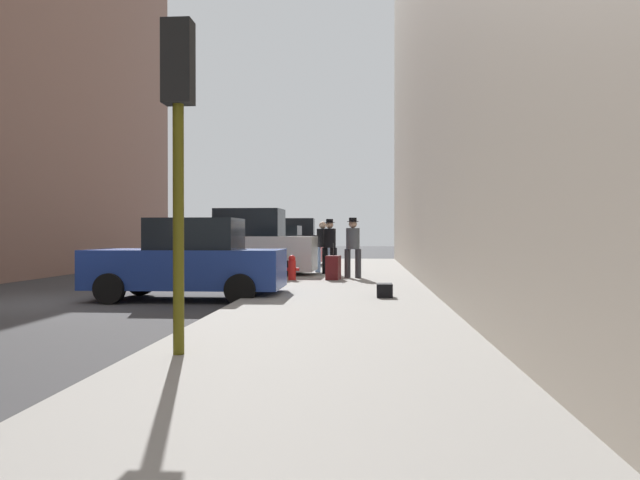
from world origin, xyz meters
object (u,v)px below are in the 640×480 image
Objects in this scene: rolling_suitcase at (333,268)px; duffel_bag at (385,290)px; pedestrian_with_fedora at (330,243)px; pedestrian_in_jeans at (323,244)px; parked_red_hatchback at (274,248)px; pedestrian_with_beanie at (353,244)px; parked_white_van at (245,247)px; fire_hydrant at (292,268)px; traffic_light at (178,113)px; parked_black_suv at (292,242)px; parked_blue_sedan at (189,261)px.

rolling_suitcase is 2.36× the size of duffel_bag.
pedestrian_with_fedora is 0.97m from pedestrian_in_jeans.
pedestrian_with_beanie is (3.49, -7.69, 0.29)m from parked_red_hatchback.
pedestrian_in_jeans is (2.42, -5.10, 0.26)m from parked_red_hatchback.
fire_hydrant is (1.80, -2.44, -0.54)m from parked_white_van.
parked_red_hatchback is 9.63× the size of duffel_bag.
parked_white_van reaches higher than pedestrian_with_beanie.
traffic_light reaches higher than parked_red_hatchback.
parked_white_van is at bearing -154.23° from pedestrian_in_jeans.
pedestrian_with_beanie is at bearing -67.47° from pedestrian_in_jeans.
parked_red_hatchback is 6.61m from pedestrian_with_fedora.
pedestrian_with_beanie is at bearing -76.03° from parked_black_suv.
pedestrian_with_beanie reaches higher than rolling_suitcase.
pedestrian_in_jeans is (2.42, 1.17, 0.07)m from parked_white_van.
parked_black_suv is 25.99m from traffic_light.
parked_blue_sedan is 4.33m from duffel_bag.
pedestrian_with_beanie is 1.00× the size of pedestrian_with_fedora.
pedestrian_with_beanie is at bearing -65.57° from parked_red_hatchback.
pedestrian_in_jeans is (2.42, -11.45, 0.07)m from parked_black_suv.
parked_white_van is 6.60× the size of fire_hydrant.
duffel_bag is at bearing -7.71° from parked_blue_sedan.
rolling_suitcase is at bearing -84.22° from pedestrian_with_fedora.
traffic_light is at bearing -92.25° from pedestrian_in_jeans.
parked_black_suv is at bearing 101.93° from pedestrian_in_jeans.
pedestrian_with_beanie is 5.70m from duffel_bag.
traffic_light is at bearing -84.57° from parked_red_hatchback.
pedestrian_in_jeans reaches higher than parked_red_hatchback.
duffel_bag is (1.55, -7.25, -0.85)m from pedestrian_with_fedora.
parked_white_van is at bearing -90.00° from parked_black_suv.
pedestrian_in_jeans is (0.57, 14.41, -1.65)m from traffic_light.
parked_white_van is 12.62m from parked_black_suv.
parked_blue_sedan is 7.98m from pedestrian_in_jeans.
pedestrian_in_jeans is at bearing 102.69° from duffel_bag.
pedestrian_with_beanie is 2.80m from pedestrian_in_jeans.
fire_hydrant is at bearing -108.65° from pedestrian_with_fedora.
duffel_bag is at bearing -77.93° from pedestrian_with_fedora.
parked_blue_sedan is at bearing -124.94° from rolling_suitcase.
pedestrian_with_fedora is at bearing -77.65° from parked_black_suv.
traffic_light is 7.13m from duffel_bag.
parked_black_suv reaches higher than pedestrian_with_fedora.
parked_blue_sedan is at bearing -124.91° from pedestrian_with_beanie.
rolling_suitcase is (2.96, -8.47, -0.36)m from parked_red_hatchback.
pedestrian_in_jeans is at bearing 107.38° from pedestrian_with_fedora.
pedestrian_with_beanie is at bearing 97.80° from duffel_bag.
pedestrian_with_beanie is (3.49, -1.42, 0.10)m from parked_white_van.
duffel_bag is at bearing -58.70° from parked_white_van.
parked_white_van is at bearing 121.30° from duffel_bag.
fire_hydrant is 0.40× the size of pedestrian_with_fedora.
pedestrian_with_beanie reaches higher than parked_red_hatchback.
duffel_bag is (4.26, -0.58, -0.56)m from parked_blue_sedan.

